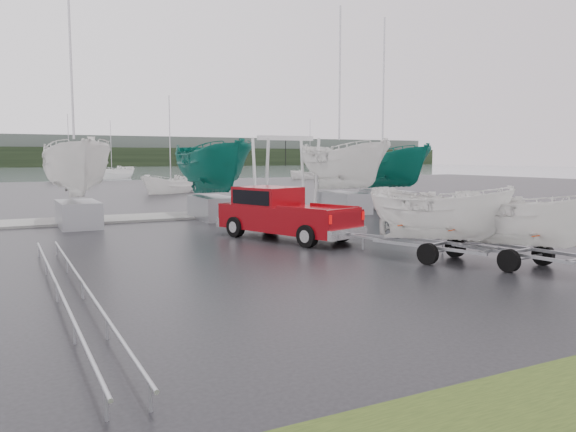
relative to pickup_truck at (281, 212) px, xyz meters
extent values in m
plane|color=black|center=(1.09, -3.99, -0.98)|extent=(120.00, 120.00, 0.00)
plane|color=slate|center=(1.09, 96.01, -0.98)|extent=(300.00, 300.00, 0.00)
cube|color=gray|center=(1.09, 9.01, -0.93)|extent=(30.00, 3.00, 0.12)
cube|color=black|center=(1.09, 166.01, 2.02)|extent=(300.00, 8.00, 6.00)
cube|color=#4C5651|center=(1.09, 174.01, 4.02)|extent=(300.00, 6.00, 10.00)
cube|color=maroon|center=(0.10, -0.29, -0.22)|extent=(3.58, 5.81, 0.90)
cube|color=maroon|center=(-0.22, 0.65, 0.49)|extent=(2.36, 2.63, 0.80)
cube|color=black|center=(-0.22, 0.65, 0.54)|extent=(2.31, 2.41, 0.52)
cube|color=silver|center=(1.01, -2.93, -0.50)|extent=(1.86, 0.78, 0.33)
cylinder|color=black|center=(-1.34, 1.12, -0.60)|extent=(0.51, 0.81, 0.76)
cylinder|color=black|center=(0.36, 1.71, -0.60)|extent=(0.51, 0.81, 0.76)
cylinder|color=black|center=(-0.17, -2.28, -0.60)|extent=(0.51, 0.81, 0.76)
cylinder|color=black|center=(1.53, -1.70, -0.60)|extent=(0.51, 0.81, 0.76)
cube|color=#95989D|center=(1.53, -6.13, -0.53)|extent=(1.25, 3.43, 0.08)
cube|color=#95989D|center=(2.57, -5.78, -0.53)|extent=(1.25, 3.43, 0.08)
cylinder|color=#95989D|center=(2.11, -6.14, -0.68)|extent=(1.54, 0.60, 0.08)
cylinder|color=black|center=(1.36, -6.40, -0.68)|extent=(0.37, 0.63, 0.60)
cylinder|color=black|center=(2.87, -5.88, -0.68)|extent=(0.37, 0.63, 0.60)
imported|color=silver|center=(2.05, -5.95, 1.76)|extent=(2.16, 2.18, 4.48)
cube|color=#DE3D07|center=(1.79, -5.20, 0.02)|extent=(1.48, 0.54, 0.03)
cube|color=#DE3D07|center=(2.31, -6.71, 0.02)|extent=(1.48, 0.54, 0.03)
cube|color=#95989D|center=(2.75, -7.93, -0.53)|extent=(0.58, 3.58, 0.08)
cube|color=#95989D|center=(3.84, -7.77, -0.53)|extent=(0.58, 3.58, 0.08)
cylinder|color=#95989D|center=(3.33, -8.05, -0.68)|extent=(1.60, 0.30, 0.08)
cylinder|color=black|center=(2.53, -8.16, -0.68)|extent=(0.26, 0.62, 0.60)
cylinder|color=black|center=(4.12, -7.94, -0.68)|extent=(0.26, 0.62, 0.60)
imported|color=silver|center=(3.30, -7.85, 1.66)|extent=(1.83, 1.87, 4.30)
cube|color=#DE3D07|center=(3.19, -7.06, 0.02)|extent=(1.54, 0.26, 0.03)
cube|color=#DE3D07|center=(3.41, -8.64, 0.02)|extent=(1.54, 0.26, 0.03)
cylinder|color=silver|center=(3.28, 8.21, 1.02)|extent=(0.16, 0.58, 3.99)
cylinder|color=silver|center=(3.28, 9.81, 1.02)|extent=(0.16, 0.58, 3.99)
cylinder|color=silver|center=(6.28, 8.21, 1.02)|extent=(0.16, 0.58, 3.99)
cylinder|color=silver|center=(6.28, 9.81, 1.02)|extent=(0.16, 0.58, 3.99)
cube|color=silver|center=(4.78, 9.01, 3.02)|extent=(3.30, 0.25, 0.25)
cube|color=#95989D|center=(-6.19, 7.01, -0.43)|extent=(1.60, 3.20, 1.10)
imported|color=silver|center=(-6.19, 7.01, 3.55)|extent=(2.58, 2.64, 6.85)
cylinder|color=#B2B2B7|center=(-6.19, 7.51, 6.27)|extent=(0.10, 0.10, 7.00)
cube|color=#95989D|center=(-0.05, 7.21, -0.43)|extent=(1.60, 3.20, 1.10)
imported|color=#0D6153|center=(-0.05, 7.21, 3.58)|extent=(2.60, 2.67, 6.92)
cube|color=#95989D|center=(7.26, 7.01, -0.43)|extent=(1.60, 3.20, 1.10)
imported|color=silver|center=(7.26, 7.01, 3.74)|extent=(2.72, 2.79, 7.22)
cylinder|color=#B2B2B7|center=(7.26, 7.51, 6.42)|extent=(0.10, 0.10, 7.00)
cube|color=#95989D|center=(10.35, 7.31, -0.43)|extent=(1.60, 3.20, 1.10)
imported|color=#0D6153|center=(10.35, 7.31, 3.48)|extent=(2.53, 2.59, 6.72)
cylinder|color=#B2B2B7|center=(10.35, 7.81, 6.22)|extent=(0.10, 0.10, 7.00)
cylinder|color=#95989D|center=(-7.66, -2.99, -0.63)|extent=(0.06, 6.50, 0.06)
cylinder|color=#95989D|center=(-8.16, -2.99, -0.63)|extent=(0.06, 6.50, 0.06)
cylinder|color=#95989D|center=(-7.66, -8.99, -0.63)|extent=(0.06, 6.50, 0.06)
cylinder|color=#95989D|center=(-8.16, -8.99, -0.63)|extent=(0.06, 6.50, 0.06)
imported|color=silver|center=(-1.71, 52.33, -0.98)|extent=(4.07, 4.08, 7.58)
cylinder|color=#B2B2B7|center=(-1.71, 52.33, 3.02)|extent=(0.08, 0.08, 8.00)
imported|color=silver|center=(3.52, 27.53, -0.98)|extent=(3.41, 3.39, 6.43)
cylinder|color=#B2B2B7|center=(3.52, 27.53, 3.02)|extent=(0.08, 0.08, 8.00)
imported|color=silver|center=(28.26, 47.88, -0.98)|extent=(2.39, 2.33, 5.88)
cylinder|color=#B2B2B7|center=(28.26, 47.88, 3.02)|extent=(0.08, 0.08, 8.00)
imported|color=silver|center=(4.77, 62.03, -0.98)|extent=(4.10, 4.07, 7.82)
cylinder|color=#B2B2B7|center=(4.77, 62.03, 3.02)|extent=(0.08, 0.08, 8.00)
camera|label=1|loc=(-9.12, -18.28, 2.00)|focal=35.00mm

